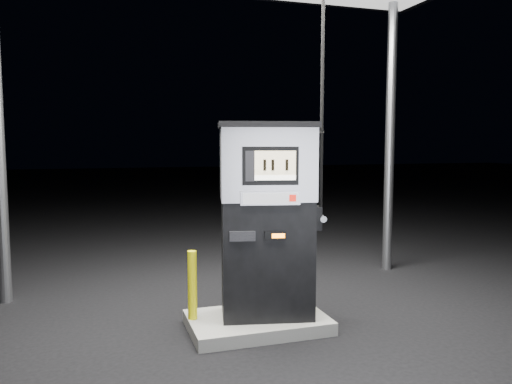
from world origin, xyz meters
name	(u,v)px	position (x,y,z in m)	size (l,w,h in m)	color
ground	(257,329)	(0.00, 0.00, 0.00)	(80.00, 80.00, 0.00)	black
pump_island	(257,322)	(0.00, 0.00, 0.07)	(1.60, 1.00, 0.15)	slate
fuel_dispenser	(267,218)	(0.12, 0.00, 1.31)	(1.31, 0.89, 4.70)	black
bollard_left	(192,285)	(-0.74, 0.15, 0.55)	(0.11, 0.11, 0.80)	#F4ED0D
bollard_right	(311,276)	(0.74, 0.12, 0.55)	(0.11, 0.11, 0.80)	#F4ED0D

